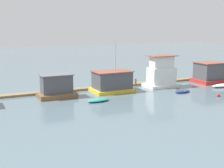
# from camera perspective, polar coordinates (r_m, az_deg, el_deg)

# --- Properties ---
(ground_plane) EXTENTS (200.00, 200.00, 0.00)m
(ground_plane) POSITION_cam_1_polar(r_m,az_deg,el_deg) (45.82, -0.54, -1.50)
(ground_plane) COLOR slate
(dock_walkway) EXTENTS (51.00, 1.50, 0.30)m
(dock_walkway) POSITION_cam_1_polar(r_m,az_deg,el_deg) (48.73, -2.17, -0.58)
(dock_walkway) COLOR #846B4C
(dock_walkway) RESTS_ON ground_plane
(houseboat_brown) EXTENTS (5.07, 3.20, 3.19)m
(houseboat_brown) POSITION_cam_1_polar(r_m,az_deg,el_deg) (43.02, -10.09, -0.56)
(houseboat_brown) COLOR brown
(houseboat_brown) RESTS_ON ground_plane
(houseboat_yellow) EXTENTS (5.99, 4.19, 7.21)m
(houseboat_yellow) POSITION_cam_1_polar(r_m,az_deg,el_deg) (46.13, 0.01, 0.45)
(houseboat_yellow) COLOR gold
(houseboat_yellow) RESTS_ON ground_plane
(houseboat_white) EXTENTS (5.29, 3.46, 5.02)m
(houseboat_white) POSITION_cam_1_polar(r_m,az_deg,el_deg) (50.01, 9.03, 1.88)
(houseboat_white) COLOR white
(houseboat_white) RESTS_ON ground_plane
(houseboat_red) EXTENTS (5.09, 4.19, 3.48)m
(houseboat_red) POSITION_cam_1_polar(r_m,az_deg,el_deg) (55.86, 17.41, 1.98)
(houseboat_red) COLOR red
(houseboat_red) RESTS_ON ground_plane
(dinghy_teal) EXTENTS (3.09, 1.53, 0.45)m
(dinghy_teal) POSITION_cam_1_polar(r_m,az_deg,el_deg) (40.22, -2.60, -2.95)
(dinghy_teal) COLOR teal
(dinghy_teal) RESTS_ON ground_plane
(dinghy_navy) EXTENTS (2.75, 1.68, 0.35)m
(dinghy_navy) POSITION_cam_1_polar(r_m,az_deg,el_deg) (46.81, 12.79, -1.29)
(dinghy_navy) COLOR navy
(dinghy_navy) RESTS_ON ground_plane
(dinghy_white) EXTENTS (4.22, 1.60, 0.54)m
(dinghy_white) POSITION_cam_1_polar(r_m,az_deg,el_deg) (52.49, 19.65, -0.25)
(dinghy_white) COLOR white
(dinghy_white) RESTS_ON ground_plane
(mooring_post_far_left) EXTENTS (0.29, 0.29, 1.23)m
(mooring_post_far_left) POSITION_cam_1_polar(r_m,az_deg,el_deg) (50.30, 4.34, 0.30)
(mooring_post_far_left) COLOR brown
(mooring_post_far_left) RESTS_ON ground_plane
(mooring_post_centre) EXTENTS (0.26, 0.26, 1.38)m
(mooring_post_centre) POSITION_cam_1_polar(r_m,az_deg,el_deg) (44.99, -11.93, -1.08)
(mooring_post_centre) COLOR #846B4C
(mooring_post_centre) RESTS_ON ground_plane
(buoy_red) EXTENTS (0.46, 0.46, 0.46)m
(buoy_red) POSITION_cam_1_polar(r_m,az_deg,el_deg) (45.49, 18.88, -1.90)
(buoy_red) COLOR red
(buoy_red) RESTS_ON ground_plane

